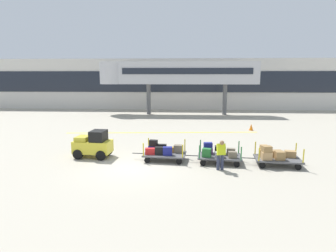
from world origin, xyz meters
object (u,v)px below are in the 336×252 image
Objects in this scene: baggage_tug at (93,145)px; baggage_cart_lead at (163,151)px; baggage_cart_tail at (275,156)px; safety_cone_near at (251,127)px; baggage_handler at (221,154)px; baggage_cart_middle at (218,154)px.

baggage_cart_lead is at bearing -4.86° from baggage_tug.
baggage_tug is at bearing 174.53° from baggage_cart_tail.
baggage_cart_tail is 9.67m from safety_cone_near.
baggage_cart_lead is 5.56× the size of safety_cone_near.
baggage_handler reaches higher than baggage_cart_lead.
baggage_handler is at bearing -162.12° from baggage_cart_tail.
baggage_cart_middle reaches higher than safety_cone_near.
safety_cone_near is at bearing 67.10° from baggage_cart_middle.
baggage_cart_tail is at bearing 17.88° from baggage_handler.
baggage_cart_lead is 11.36m from safety_cone_near.
baggage_handler reaches higher than safety_cone_near.
baggage_handler is (-0.04, -1.26, 0.37)m from baggage_cart_middle.
baggage_cart_middle is at bearing 173.93° from baggage_cart_tail.
baggage_cart_middle is at bearing -5.72° from baggage_cart_lead.
baggage_cart_tail reaches higher than baggage_cart_middle.
baggage_cart_tail is (9.99, -0.96, -0.23)m from baggage_tug.
baggage_cart_middle is at bearing -112.90° from safety_cone_near.
safety_cone_near is (1.01, 9.61, -0.25)m from baggage_cart_tail.
baggage_handler is (2.96, -1.56, 0.36)m from baggage_cart_lead.
baggage_cart_tail is 5.56× the size of safety_cone_near.
baggage_tug is 1.41× the size of baggage_handler.
safety_cone_near is at bearing 84.02° from baggage_cart_tail.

